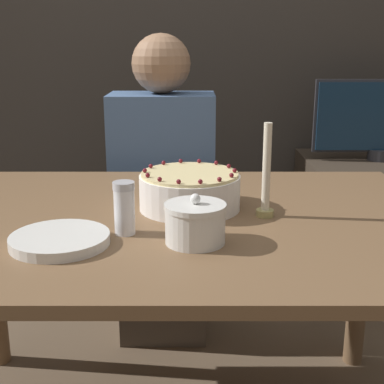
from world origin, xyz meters
The scene contains 10 objects.
wall_behind centered at (0.00, 1.40, 1.30)m, with size 8.00×0.05×2.60m.
dining_table centered at (0.00, 0.00, 0.62)m, with size 1.45×0.99×0.72m.
cake centered at (0.05, 0.07, 0.77)m, with size 0.28×0.28×0.11m.
sugar_bowl centered at (0.07, -0.19, 0.77)m, with size 0.14×0.14×0.12m.
sugar_shaker centered at (-0.10, -0.13, 0.79)m, with size 0.05×0.05×0.13m.
plate_stack centered at (-0.24, -0.21, 0.73)m, with size 0.23×0.23×0.02m.
candle centered at (0.25, 0.00, 0.82)m, with size 0.05×0.05×0.25m.
person_man_blue_shirt centered at (-0.06, 0.70, 0.52)m, with size 0.40×0.34×1.20m.
side_cabinet centered at (0.92, 1.08, 0.32)m, with size 0.66×0.56×0.64m.
tv_monitor centered at (0.92, 1.08, 0.83)m, with size 0.62×0.10×0.37m.
Camera 1 is at (0.06, -1.34, 1.17)m, focal length 50.00 mm.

